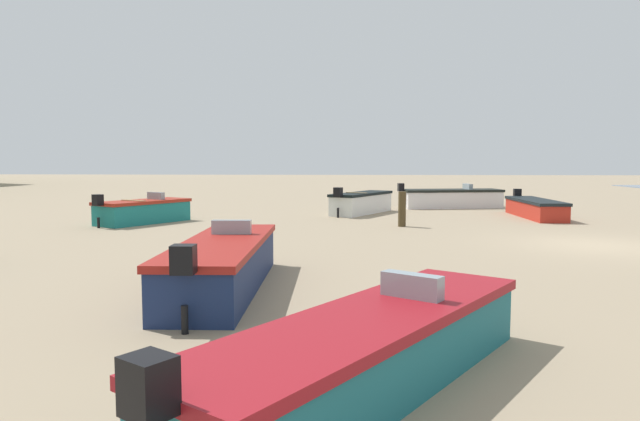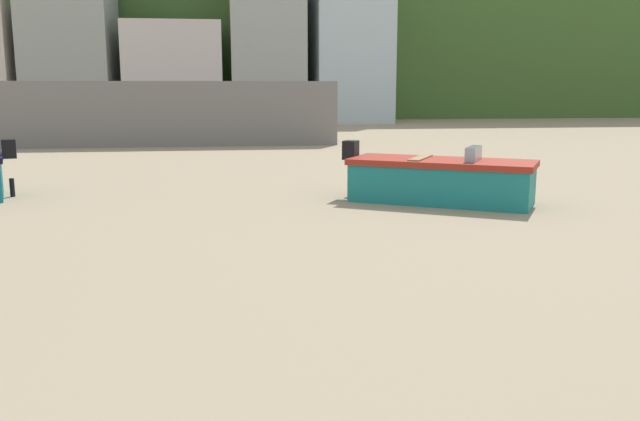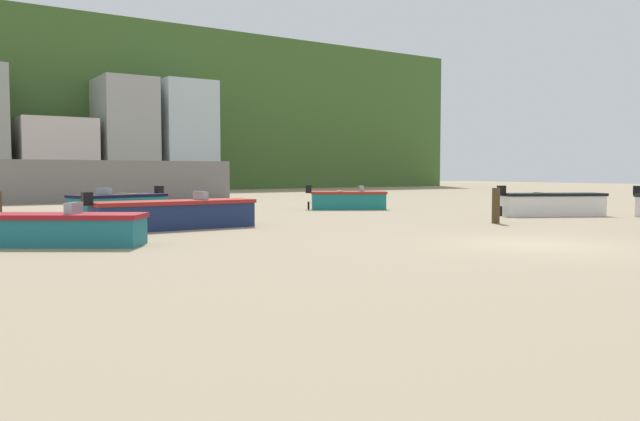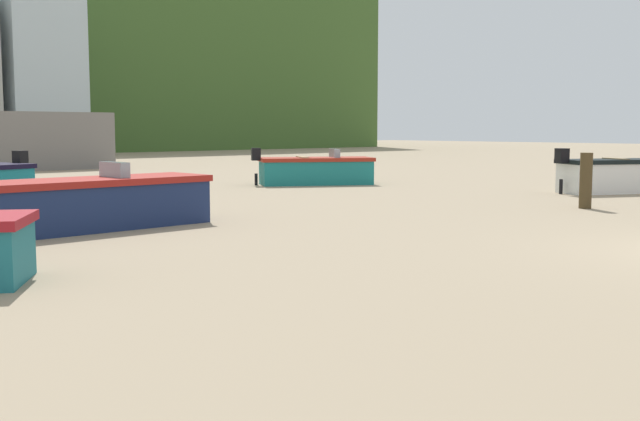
{
  "view_description": "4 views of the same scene",
  "coord_description": "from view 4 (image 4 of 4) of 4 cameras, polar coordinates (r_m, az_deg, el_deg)",
  "views": [
    {
      "loc": [
        -16.39,
        6.82,
        2.39
      ],
      "look_at": [
        -0.83,
        7.75,
        1.02
      ],
      "focal_mm": 31.97,
      "sensor_mm": 36.0,
      "label": 1
    },
    {
      "loc": [
        0.64,
        1.79,
        2.32
      ],
      "look_at": [
        1.82,
        10.4,
        0.73
      ],
      "focal_mm": 37.84,
      "sensor_mm": 36.0,
      "label": 2
    },
    {
      "loc": [
        -13.3,
        -10.34,
        1.85
      ],
      "look_at": [
        -1.12,
        8.24,
        0.48
      ],
      "focal_mm": 35.46,
      "sensor_mm": 36.0,
      "label": 3
    },
    {
      "loc": [
        -11.93,
        -3.76,
        1.81
      ],
      "look_at": [
        -3.07,
        5.94,
        0.41
      ],
      "focal_mm": 43.21,
      "sensor_mm": 36.0,
      "label": 4
    }
  ],
  "objects": [
    {
      "name": "boat_teal_3",
      "position": [
        25.17,
        -0.34,
        2.99
      ],
      "size": [
        3.89,
        3.09,
        1.2
      ],
      "rotation": [
        0.0,
        0.0,
        4.18
      ],
      "color": "#197775",
      "rests_on": "ground"
    },
    {
      "name": "boat_white_0",
      "position": [
        23.71,
        21.99,
        2.43
      ],
      "size": [
        4.39,
        3.0,
        1.27
      ],
      "rotation": [
        0.0,
        0.0,
        4.24
      ],
      "color": "white",
      "rests_on": "ground"
    },
    {
      "name": "mooring_post_mid_beach",
      "position": [
        18.55,
        19.09,
        2.1
      ],
      "size": [
        0.28,
        0.28,
        1.27
      ],
      "primitive_type": "cylinder",
      "color": "#473820",
      "rests_on": "ground"
    },
    {
      "name": "boat_navy_6",
      "position": [
        14.32,
        -18.09,
        0.4
      ],
      "size": [
        5.54,
        1.56,
        1.24
      ],
      "rotation": [
        0.0,
        0.0,
        4.75
      ],
      "color": "navy",
      "rests_on": "ground"
    },
    {
      "name": "townhouse_far_right",
      "position": [
        55.03,
        -20.45,
        9.16
      ],
      "size": [
        4.9,
        6.2,
        10.28
      ],
      "primitive_type": "cube",
      "color": "#B2C2C9",
      "rests_on": "ground"
    }
  ]
}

